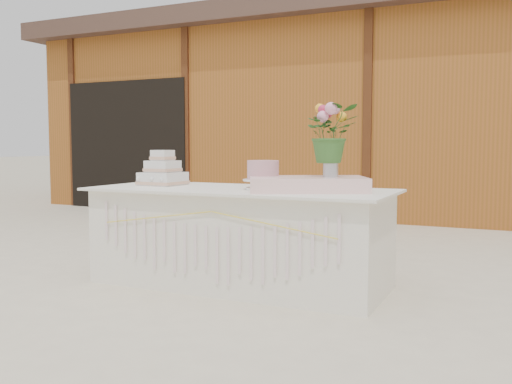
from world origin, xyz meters
TOP-DOWN VIEW (x-y plane):
  - ground at (0.00, 0.00)m, footprint 80.00×80.00m
  - barn at (-0.01, 5.99)m, footprint 12.60×4.60m
  - cake_table at (0.00, -0.00)m, footprint 2.40×1.00m
  - wedding_cake at (-0.77, 0.06)m, footprint 0.34×0.34m
  - pink_cake_stand at (0.20, -0.01)m, footprint 0.31×0.31m
  - satin_runner at (0.58, -0.03)m, footprint 0.98×0.81m
  - flower_vase at (0.74, 0.02)m, footprint 0.11×0.11m
  - bouquet at (0.74, 0.02)m, footprint 0.50×0.49m
  - loose_flowers at (-1.01, 0.10)m, footprint 0.26×0.40m

SIDE VIEW (x-z plane):
  - ground at x=0.00m, z-range 0.00..0.00m
  - cake_table at x=0.00m, z-range 0.00..0.77m
  - loose_flowers at x=-1.01m, z-range 0.77..0.79m
  - satin_runner at x=0.58m, z-range 0.77..0.88m
  - wedding_cake at x=-0.77m, z-range 0.72..1.02m
  - pink_cake_stand at x=0.20m, z-range 0.78..1.01m
  - flower_vase at x=0.74m, z-range 0.88..1.03m
  - bouquet at x=0.74m, z-range 1.03..1.46m
  - barn at x=-0.01m, z-range 0.03..3.33m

